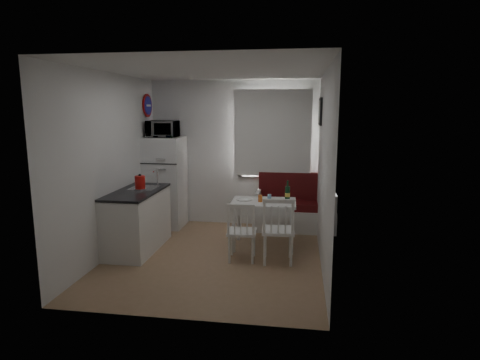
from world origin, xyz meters
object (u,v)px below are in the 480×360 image
Objects in this scene: fridge at (165,182)px; kettle at (140,182)px; wine_bottle at (288,191)px; microwave at (163,129)px; dining_table at (264,206)px; bench at (295,211)px; kitchen_counter at (138,220)px; chair_left at (241,226)px; chair_right at (278,224)px.

fridge is 1.23m from kettle.
fridge is 6.77× the size of kettle.
fridge reaches higher than wine_bottle.
microwave is at bearing 91.48° from kettle.
dining_table is 0.43m from wine_bottle.
wine_bottle is at bearing 14.46° from dining_table.
dining_table is (-0.47, -0.99, 0.31)m from bench.
kitchen_counter is 2.30m from wine_bottle.
chair_left is 0.90× the size of chair_right.
wine_bottle is at bearing -97.76° from bench.
dining_table is 2.30m from microwave.
kitchen_counter is 1.90m from dining_table.
kitchen_counter is 0.96× the size of bench.
chair_right is (0.25, -0.67, -0.07)m from dining_table.
chair_left is at bearing -112.34° from dining_table.
bench is at bearing 4.01° from microwave.
fridge reaches higher than kettle.
kitchen_counter is 1.76m from microwave.
chair_right is at bearing -8.00° from kitchen_counter.
kettle is (-2.28, -1.32, 0.69)m from bench.
kettle reaches higher than wine_bottle.
bench is 1.69m from chair_right.
microwave reaches higher than chair_right.
chair_right is at bearing -3.64° from chair_left.
chair_right is 0.83m from wine_bottle.
kitchen_counter reaches higher than dining_table.
fridge reaches higher than chair_right.
wine_bottle is at bearing -19.49° from fridge.
kitchen_counter is 2.13m from chair_right.
kitchen_counter is 2.65× the size of chair_right.
bench is 1.80m from chair_left.
chair_right is 2.82m from microwave.
wine_bottle is at bearing 11.33° from kettle.
dining_table is at bearing 10.42° from kettle.
dining_table is 1.96× the size of chair_right.
dining_table is 0.71m from chair_right.
dining_table is at bearing 107.02° from chair_right.
chair_left is at bearing -43.93° from fridge.
kitchen_counter is 1.64m from chair_left.
wine_bottle is (2.19, -0.78, 0.07)m from fridge.
kettle is at bearing -168.67° from wine_bottle.
kitchen_counter is 1.35× the size of dining_table.
dining_table is 1.89× the size of microwave.
microwave is 1.67× the size of wine_bottle.
microwave is (-1.59, 1.48, 1.23)m from chair_left.
bench is 0.86× the size of fridge.
kitchen_counter reaches higher than kettle.
microwave reaches higher than kitchen_counter.
chair_right is 0.96× the size of microwave.
microwave is at bearing -175.99° from bench.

